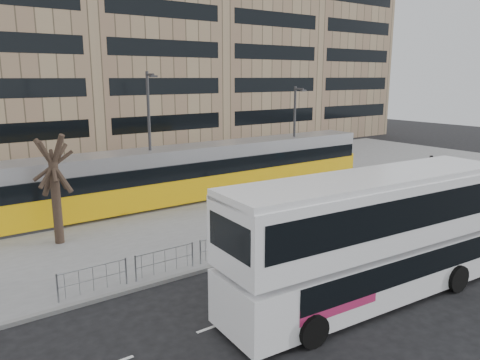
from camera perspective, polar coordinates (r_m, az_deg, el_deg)
ground at (r=25.27m, az=11.57°, el=-6.53°), size 120.00×120.00×0.00m
plaza at (r=34.11m, az=-3.44°, el=-1.18°), size 64.00×24.00×0.15m
kerb at (r=25.28m, az=11.49°, el=-6.34°), size 64.00×0.25×0.17m
building_row at (r=54.02m, az=-15.67°, el=17.14°), size 70.40×18.40×31.20m
pedestrian_barrier at (r=26.74m, az=13.77°, el=-3.37°), size 32.07×0.07×1.10m
road_markings at (r=23.75m, az=20.43°, el=-8.33°), size 62.00×0.12×0.01m
double_decker_bus at (r=17.66m, az=15.56°, el=-6.36°), size 12.01×3.69×4.73m
tram at (r=30.72m, az=-7.06°, el=0.76°), size 30.11×2.99×3.55m
station_sign at (r=33.85m, az=22.88°, el=0.82°), size 2.13×0.37×2.46m
ad_panel at (r=34.09m, az=23.98°, el=-0.58°), size 0.80×0.32×1.54m
pedestrian at (r=28.16m, az=6.22°, el=-2.40°), size 0.52×0.65×1.55m
traffic_light_west at (r=22.91m, az=5.71°, el=-2.76°), size 0.18×0.22×3.10m
traffic_light_east at (r=32.20m, az=22.17°, el=0.82°), size 0.21×0.23×3.10m
lamp_post_west at (r=29.14m, az=-10.93°, el=5.46°), size 0.45×1.04×8.30m
lamp_post_east at (r=35.52m, az=6.71°, el=6.00°), size 0.45×1.04×7.29m
bare_tree at (r=23.64m, az=-22.13°, el=5.52°), size 4.86×4.86×7.70m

